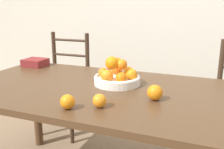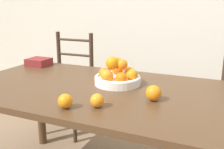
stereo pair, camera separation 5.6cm
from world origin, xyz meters
name	(u,v)px [view 1 (the left image)]	position (x,y,z in m)	size (l,w,h in m)	color
wall_back	(163,0)	(0.00, 1.49, 1.30)	(8.00, 0.06, 2.60)	beige
dining_table	(109,103)	(0.00, 0.00, 0.67)	(1.88, 0.95, 0.76)	#4C331E
fruit_bowl	(117,76)	(0.01, 0.11, 0.81)	(0.29, 0.29, 0.18)	white
orange_loose_0	(100,101)	(0.07, -0.28, 0.79)	(0.07, 0.07, 0.07)	orange
orange_loose_1	(155,93)	(0.30, -0.08, 0.80)	(0.08, 0.08, 0.08)	orange
orange_loose_2	(68,102)	(-0.07, -0.36, 0.80)	(0.07, 0.07, 0.07)	orange
chair_left	(65,87)	(-0.78, 0.75, 0.46)	(0.43, 0.41, 0.98)	#382619
book_stack	(35,62)	(-0.79, 0.34, 0.79)	(0.17, 0.16, 0.06)	maroon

